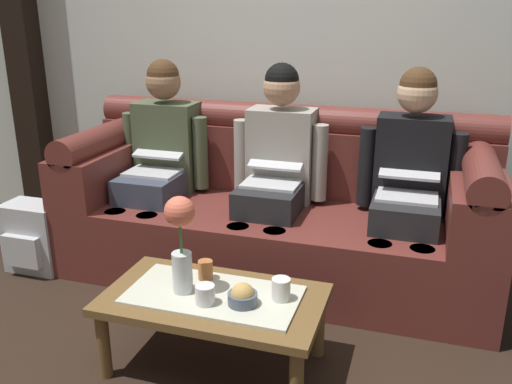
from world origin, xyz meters
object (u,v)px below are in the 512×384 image
(coffee_table, at_px, (214,305))
(cup_near_left, at_px, (206,295))
(snack_bowl, at_px, (243,296))
(flower_vase, at_px, (181,236))
(person_left, at_px, (160,155))
(person_right, at_px, (409,176))
(person_middle, at_px, (276,165))
(backpack_left, at_px, (35,238))
(cup_far_center, at_px, (205,270))
(couch, at_px, (276,212))
(cup_near_right, at_px, (281,289))

(coffee_table, relative_size, cup_near_left, 11.42)
(snack_bowl, bearing_deg, cup_near_left, -163.87)
(coffee_table, height_order, flower_vase, flower_vase)
(person_left, relative_size, flower_vase, 2.85)
(person_right, xyz_separation_m, snack_bowl, (-0.59, -1.03, -0.27))
(flower_vase, xyz_separation_m, cup_near_left, (0.13, -0.07, -0.22))
(person_middle, bearing_deg, backpack_left, -162.79)
(person_right, bearing_deg, backpack_left, -168.59)
(coffee_table, bearing_deg, cup_far_center, 125.76)
(snack_bowl, relative_size, cup_near_left, 1.49)
(coffee_table, bearing_deg, cup_near_left, -87.17)
(couch, distance_m, cup_far_center, 0.88)
(person_middle, xyz_separation_m, person_right, (0.73, -0.00, 0.00))
(coffee_table, bearing_deg, backpack_left, 157.88)
(person_left, height_order, person_middle, same)
(person_left, xyz_separation_m, person_right, (1.47, -0.00, 0.00))
(couch, xyz_separation_m, flower_vase, (-0.13, -1.01, 0.25))
(person_left, bearing_deg, snack_bowl, -49.44)
(person_middle, height_order, person_right, same)
(person_left, relative_size, cup_near_left, 14.86)
(person_left, height_order, cup_far_center, person_left)
(person_left, distance_m, person_middle, 0.73)
(person_left, relative_size, coffee_table, 1.30)
(flower_vase, height_order, backpack_left, flower_vase)
(person_middle, distance_m, cup_far_center, 0.91)
(person_left, xyz_separation_m, cup_far_center, (0.65, -0.87, -0.26))
(couch, xyz_separation_m, snack_bowl, (0.15, -1.04, 0.02))
(flower_vase, xyz_separation_m, backpack_left, (-1.25, 0.58, -0.41))
(flower_vase, bearing_deg, person_right, 49.33)
(cup_near_right, relative_size, backpack_left, 0.23)
(person_right, bearing_deg, flower_vase, -130.67)
(couch, relative_size, backpack_left, 5.86)
(flower_vase, relative_size, cup_near_left, 5.22)
(person_middle, bearing_deg, cup_far_center, -95.35)
(person_left, bearing_deg, cup_near_right, -42.78)
(flower_vase, xyz_separation_m, cup_near_right, (0.42, 0.06, -0.21))
(coffee_table, xyz_separation_m, snack_bowl, (0.15, -0.05, 0.09))
(cup_far_center, relative_size, backpack_left, 0.21)
(person_left, relative_size, backpack_left, 2.94)
(person_left, xyz_separation_m, cup_near_right, (1.02, -0.94, -0.26))
(couch, bearing_deg, person_left, -179.64)
(person_left, xyz_separation_m, snack_bowl, (0.88, -1.03, -0.27))
(snack_bowl, xyz_separation_m, cup_near_right, (0.14, 0.09, 0.01))
(person_middle, relative_size, cup_near_right, 13.02)
(coffee_table, distance_m, cup_near_left, 0.13)
(coffee_table, bearing_deg, person_middle, 90.00)
(snack_bowl, bearing_deg, cup_far_center, 145.33)
(couch, height_order, cup_near_left, couch)
(flower_vase, bearing_deg, cup_far_center, 70.11)
(coffee_table, height_order, backpack_left, backpack_left)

